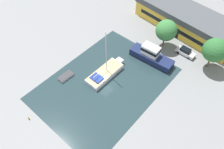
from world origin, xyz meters
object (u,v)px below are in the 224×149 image
at_px(small_dinghy, 66,76).
at_px(warehouse_building, 186,20).
at_px(sailboat_moored, 105,73).
at_px(motor_cruiser, 151,55).
at_px(quay_tree_near_building, 166,30).
at_px(quay_tree_by_water, 215,50).
at_px(parked_car, 185,52).

bearing_deg(small_dinghy, warehouse_building, -107.01).
distance_m(sailboat_moored, motor_cruiser, 11.27).
xyz_separation_m(sailboat_moored, small_dinghy, (-6.00, -6.03, -0.39)).
height_order(quay_tree_near_building, quay_tree_by_water, quay_tree_by_water).
relative_size(warehouse_building, motor_cruiser, 2.71).
xyz_separation_m(quay_tree_by_water, parked_car, (-5.67, 0.17, -4.21)).
height_order(warehouse_building, small_dinghy, warehouse_building).
xyz_separation_m(warehouse_building, sailboat_moored, (-4.96, -25.31, -2.11)).
relative_size(parked_car, sailboat_moored, 0.39).
xyz_separation_m(quay_tree_near_building, motor_cruiser, (0.51, -6.05, -3.19)).
bearing_deg(quay_tree_by_water, quay_tree_near_building, -177.04).
bearing_deg(motor_cruiser, sailboat_moored, 151.28).
relative_size(quay_tree_near_building, motor_cruiser, 0.68).
distance_m(sailboat_moored, small_dinghy, 8.51).
height_order(warehouse_building, motor_cruiser, warehouse_building).
height_order(quay_tree_near_building, parked_car, quay_tree_near_building).
height_order(warehouse_building, sailboat_moored, sailboat_moored).
height_order(motor_cruiser, small_dinghy, motor_cruiser).
bearing_deg(warehouse_building, sailboat_moored, -95.22).
bearing_deg(warehouse_building, motor_cruiser, -84.79).
height_order(warehouse_building, parked_car, warehouse_building).
relative_size(warehouse_building, parked_car, 6.19).
bearing_deg(quay_tree_by_water, motor_cruiser, -148.30).
distance_m(warehouse_building, small_dinghy, 33.29).
xyz_separation_m(quay_tree_by_water, small_dinghy, (-21.52, -22.83, -4.78)).
height_order(quay_tree_near_building, small_dinghy, quay_tree_near_building).
xyz_separation_m(warehouse_building, quay_tree_near_building, (-0.68, -9.09, 1.85)).
relative_size(sailboat_moored, small_dinghy, 3.39).
xyz_separation_m(warehouse_building, motor_cruiser, (-0.17, -15.14, -1.34)).
bearing_deg(sailboat_moored, small_dinghy, -134.23).
xyz_separation_m(quay_tree_near_building, small_dinghy, (-10.28, -22.25, -4.34)).
xyz_separation_m(warehouse_building, parked_car, (4.90, -8.33, -1.93)).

